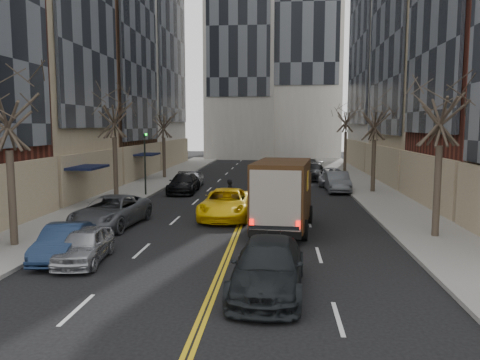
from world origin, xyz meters
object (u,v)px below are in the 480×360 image
object	(u,v)px
observer_sedan	(268,267)
pedestrian	(231,194)
ups_truck	(283,196)
taxi	(226,204)

from	to	relation	value
observer_sedan	pedestrian	xyz separation A→B (m)	(-2.61, 13.97, 0.12)
ups_truck	taxi	world-z (taller)	ups_truck
observer_sedan	taxi	distance (m)	11.35
ups_truck	observer_sedan	bearing A→B (deg)	-86.51
ups_truck	pedestrian	distance (m)	6.66
ups_truck	taxi	bearing A→B (deg)	142.91
taxi	pedestrian	bearing A→B (deg)	91.93
ups_truck	pedestrian	size ratio (longest dim) A/B	3.63
taxi	observer_sedan	bearing A→B (deg)	-76.46
ups_truck	observer_sedan	distance (m)	8.20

